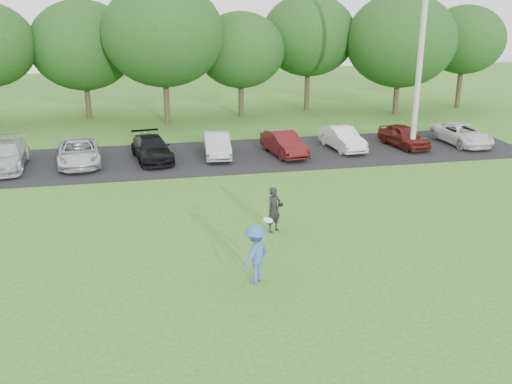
{
  "coord_description": "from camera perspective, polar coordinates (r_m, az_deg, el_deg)",
  "views": [
    {
      "loc": [
        -3.72,
        -14.51,
        7.58
      ],
      "look_at": [
        0.0,
        3.5,
        1.3
      ],
      "focal_mm": 40.0,
      "sensor_mm": 36.0,
      "label": 1
    }
  ],
  "objects": [
    {
      "name": "parking_lot",
      "position": [
        28.78,
        -3.83,
        3.57
      ],
      "size": [
        32.0,
        6.5,
        0.03
      ],
      "primitive_type": "cube",
      "color": "black",
      "rests_on": "ground"
    },
    {
      "name": "utility_pole",
      "position": [
        29.83,
        16.19,
        13.7
      ],
      "size": [
        0.28,
        0.28,
        10.54
      ],
      "primitive_type": "cylinder",
      "color": "#A8A7A3",
      "rests_on": "ground"
    },
    {
      "name": "ground",
      "position": [
        16.79,
        2.44,
        -8.0
      ],
      "size": [
        100.0,
        100.0,
        0.0
      ],
      "primitive_type": "plane",
      "color": "#2F671D",
      "rests_on": "ground"
    },
    {
      "name": "parked_cars",
      "position": [
        28.37,
        -6.42,
        4.52
      ],
      "size": [
        28.89,
        4.62,
        1.23
      ],
      "color": "black",
      "rests_on": "parking_lot"
    },
    {
      "name": "camera_bystander",
      "position": [
        19.29,
        1.82,
        -1.77
      ],
      "size": [
        0.69,
        0.62,
        1.58
      ],
      "color": "black",
      "rests_on": "ground"
    },
    {
      "name": "tree_row",
      "position": [
        37.73,
        -3.79,
        14.75
      ],
      "size": [
        42.39,
        9.85,
        8.64
      ],
      "color": "#38281C",
      "rests_on": "ground"
    },
    {
      "name": "frisbee_player",
      "position": [
        15.89,
        -0.07,
        -6.2
      ],
      "size": [
        1.22,
        1.22,
        1.96
      ],
      "color": "#395DA0",
      "rests_on": "ground"
    }
  ]
}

